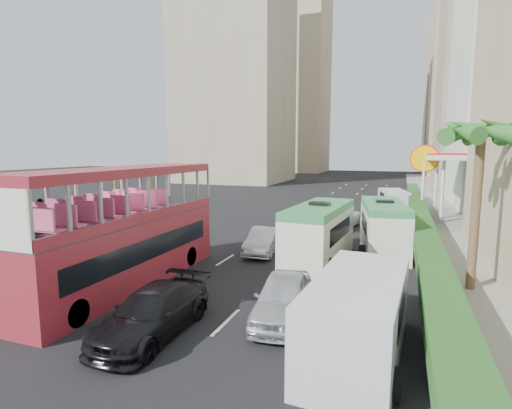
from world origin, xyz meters
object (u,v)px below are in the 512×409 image
at_px(minibus_far, 383,227).
at_px(shell_station, 466,187).
at_px(van_asset, 339,228).
at_px(car_black, 153,334).
at_px(car_silver_lane_a, 264,253).
at_px(car_silver_lane_b, 283,319).
at_px(palm_tree, 476,211).
at_px(panel_van_near, 358,317).
at_px(double_decker_bus, 124,227).
at_px(panel_van_far, 393,201).
at_px(minibus_near, 319,233).

relative_size(minibus_far, shell_station, 0.80).
bearing_deg(van_asset, car_black, -89.02).
height_order(car_silver_lane_a, car_silver_lane_b, car_silver_lane_b).
relative_size(car_silver_lane_a, palm_tree, 0.66).
height_order(car_silver_lane_b, minibus_far, minibus_far).
bearing_deg(minibus_far, car_silver_lane_a, -166.30).
xyz_separation_m(minibus_far, panel_van_near, (-0.14, -12.44, -0.28)).
bearing_deg(car_silver_lane_a, panel_van_near, -63.50).
bearing_deg(minibus_far, panel_van_near, -99.32).
bearing_deg(car_black, panel_van_near, 7.09).
relative_size(car_silver_lane_b, van_asset, 0.92).
xyz_separation_m(double_decker_bus, shell_station, (16.00, 23.00, 0.22)).
height_order(car_black, panel_van_far, panel_van_far).
bearing_deg(minibus_far, car_silver_lane_b, -113.17).
xyz_separation_m(van_asset, panel_van_far, (3.63, 9.26, 1.03)).
bearing_deg(car_silver_lane_a, minibus_far, 16.83).
bearing_deg(panel_van_far, car_black, -114.72).
relative_size(car_black, panel_van_near, 0.87).
relative_size(double_decker_bus, car_silver_lane_a, 2.60).
xyz_separation_m(minibus_near, panel_van_near, (2.91, -9.23, -0.34)).
height_order(car_black, van_asset, car_black).
xyz_separation_m(car_silver_lane_a, shell_station, (12.16, 15.89, 2.75)).
xyz_separation_m(minibus_near, shell_station, (8.92, 16.50, 1.27)).
bearing_deg(shell_station, van_asset, -142.69).
height_order(van_asset, minibus_near, minibus_near).
xyz_separation_m(minibus_far, shell_station, (5.86, 13.30, 1.33)).
xyz_separation_m(car_silver_lane_a, car_black, (-0.04, -10.69, 0.00)).
bearing_deg(car_silver_lane_a, car_black, -95.76).
relative_size(car_black, van_asset, 1.01).
bearing_deg(car_black, palm_tree, 36.45).
xyz_separation_m(car_black, van_asset, (2.95, 19.53, 0.00)).
bearing_deg(minibus_near, shell_station, 66.06).
relative_size(car_silver_lane_a, minibus_near, 0.63).
height_order(minibus_near, panel_van_far, minibus_near).
distance_m(car_silver_lane_b, panel_van_near, 3.32).
xyz_separation_m(van_asset, minibus_far, (3.39, -6.24, 1.42)).
height_order(minibus_near, minibus_far, minibus_near).
xyz_separation_m(double_decker_bus, car_silver_lane_b, (7.35, -1.08, -2.53)).
distance_m(car_silver_lane_b, van_asset, 17.04).
height_order(van_asset, panel_van_far, panel_van_far).
height_order(minibus_near, panel_van_near, minibus_near).
height_order(car_silver_lane_b, palm_tree, palm_tree).
distance_m(van_asset, palm_tree, 14.28).
bearing_deg(car_silver_lane_b, minibus_far, 68.03).
bearing_deg(shell_station, car_silver_lane_b, -109.76).
xyz_separation_m(panel_van_near, shell_station, (6.00, 25.73, 1.61)).
bearing_deg(car_silver_lane_a, car_silver_lane_b, -72.33).
height_order(car_black, minibus_far, minibus_far).
bearing_deg(palm_tree, van_asset, 120.56).
bearing_deg(double_decker_bus, car_black, -43.33).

